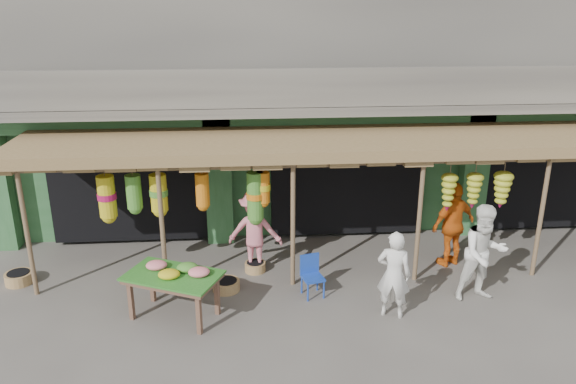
{
  "coord_description": "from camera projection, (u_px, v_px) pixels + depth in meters",
  "views": [
    {
      "loc": [
        -2.4,
        -10.21,
        5.48
      ],
      "look_at": [
        -1.5,
        1.0,
        1.55
      ],
      "focal_mm": 35.0,
      "sensor_mm": 36.0,
      "label": 1
    }
  ],
  "objects": [
    {
      "name": "basket_right",
      "position": [
        255.0,
        267.0,
        11.79
      ],
      "size": [
        0.48,
        0.48,
        0.2
      ],
      "primitive_type": "cylinder",
      "rotation": [
        0.0,
        0.0,
        -0.09
      ],
      "color": "olive",
      "rests_on": "ground"
    },
    {
      "name": "flower_table",
      "position": [
        175.0,
        276.0,
        9.91
      ],
      "size": [
        1.89,
        1.56,
        0.98
      ],
      "rotation": [
        0.0,
        0.0,
        -0.43
      ],
      "color": "brown",
      "rests_on": "ground"
    },
    {
      "name": "person_front",
      "position": [
        394.0,
        274.0,
        9.93
      ],
      "size": [
        0.7,
        0.58,
        1.64
      ],
      "primitive_type": "imported",
      "rotation": [
        0.0,
        0.0,
        2.78
      ],
      "color": "silver",
      "rests_on": "ground"
    },
    {
      "name": "ground",
      "position": [
        364.0,
        276.0,
        11.6
      ],
      "size": [
        80.0,
        80.0,
        0.0
      ],
      "primitive_type": "plane",
      "color": "#514C47",
      "rests_on": "ground"
    },
    {
      "name": "building",
      "position": [
        332.0,
        79.0,
        15.06
      ],
      "size": [
        16.4,
        6.8,
        7.0
      ],
      "color": "gray",
      "rests_on": "ground"
    },
    {
      "name": "awning",
      "position": [
        354.0,
        146.0,
        11.49
      ],
      "size": [
        14.0,
        2.7,
        2.79
      ],
      "color": "brown",
      "rests_on": "ground"
    },
    {
      "name": "basket_mid",
      "position": [
        226.0,
        285.0,
        11.03
      ],
      "size": [
        0.58,
        0.58,
        0.21
      ],
      "primitive_type": "cylinder",
      "rotation": [
        0.0,
        0.0,
        -0.09
      ],
      "color": "#A06F48",
      "rests_on": "ground"
    },
    {
      "name": "basket_left",
      "position": [
        19.0,
        278.0,
        11.29
      ],
      "size": [
        0.58,
        0.58,
        0.23
      ],
      "primitive_type": "cylinder",
      "rotation": [
        0.0,
        0.0,
        0.07
      ],
      "color": "#976B45",
      "rests_on": "ground"
    },
    {
      "name": "person_vendor",
      "position": [
        453.0,
        224.0,
        11.83
      ],
      "size": [
        1.18,
        0.84,
        1.85
      ],
      "primitive_type": "imported",
      "rotation": [
        0.0,
        0.0,
        3.54
      ],
      "color": "orange",
      "rests_on": "ground"
    },
    {
      "name": "blue_chair",
      "position": [
        311.0,
        273.0,
        10.77
      ],
      "size": [
        0.47,
        0.48,
        0.81
      ],
      "rotation": [
        0.0,
        0.0,
        0.26
      ],
      "color": "#193DA7",
      "rests_on": "ground"
    },
    {
      "name": "person_shopper",
      "position": [
        255.0,
        231.0,
        11.64
      ],
      "size": [
        1.23,
        0.83,
        1.75
      ],
      "primitive_type": "imported",
      "rotation": [
        0.0,
        0.0,
        2.97
      ],
      "color": "#DC7482",
      "rests_on": "ground"
    },
    {
      "name": "person_right",
      "position": [
        484.0,
        253.0,
        10.45
      ],
      "size": [
        0.99,
        0.81,
        1.9
      ],
      "primitive_type": "imported",
      "rotation": [
        0.0,
        0.0,
        0.1
      ],
      "color": "white",
      "rests_on": "ground"
    }
  ]
}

